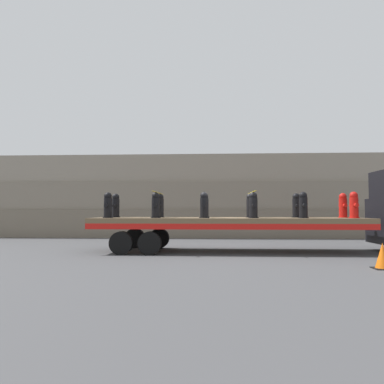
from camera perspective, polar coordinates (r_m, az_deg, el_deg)
name	(u,v)px	position (r m, az deg, el deg)	size (l,w,h in m)	color
ground_plane	(228,252)	(14.20, 5.55, -9.04)	(120.00, 120.00, 0.00)	#474749
rock_cliff	(222,197)	(22.21, 4.64, -0.70)	(60.00, 3.30, 4.71)	#706656
flatbed_trailer	(216,223)	(14.11, 3.70, -4.77)	(10.05, 2.63, 1.27)	brown
fire_hydrant_black_near_0	(108,205)	(14.08, -12.70, -2.00)	(0.37, 0.60, 0.94)	black
fire_hydrant_black_far_0	(116,206)	(15.15, -11.55, -2.07)	(0.37, 0.60, 0.94)	black
fire_hydrant_black_near_1	(156,205)	(13.70, -5.56, -2.04)	(0.37, 0.60, 0.94)	black
fire_hydrant_black_far_1	(160,206)	(14.80, -4.91, -2.10)	(0.37, 0.60, 0.94)	black
fire_hydrant_black_near_2	(204,205)	(13.55, 1.87, -2.04)	(0.37, 0.60, 0.94)	black
fire_hydrant_black_far_2	(205,206)	(14.66, 1.96, -2.10)	(0.37, 0.60, 0.94)	black
fire_hydrant_black_near_3	(253,205)	(13.63, 9.34, -2.01)	(0.37, 0.60, 0.94)	black
fire_hydrant_black_far_3	(250,206)	(14.73, 8.87, -2.07)	(0.37, 0.60, 0.94)	black
fire_hydrant_black_near_4	(303,205)	(13.93, 16.60, -1.95)	(0.37, 0.60, 0.94)	black
fire_hydrant_black_far_4	(296,206)	(15.01, 15.61, -2.01)	(0.37, 0.60, 0.94)	black
fire_hydrant_red_near_5	(354,205)	(14.44, 23.45, -1.86)	(0.37, 0.60, 0.94)	red
fire_hydrant_red_far_5	(343,206)	(15.49, 22.02, -1.93)	(0.37, 0.60, 0.94)	red
cargo_strap_rear	(158,193)	(14.27, -5.21, -0.10)	(0.05, 2.73, 0.01)	yellow
cargo_strap_middle	(252,192)	(14.19, 9.08, -0.07)	(0.05, 2.73, 0.01)	yellow
traffic_cone	(383,256)	(11.20, 27.05, -8.70)	(0.50, 0.50, 0.69)	black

